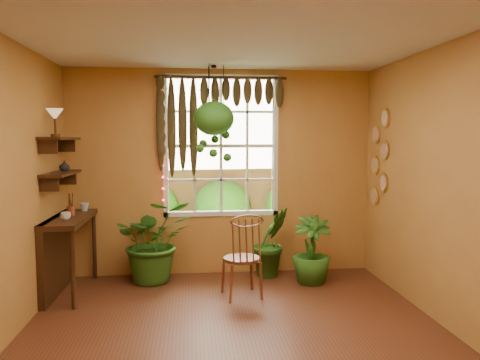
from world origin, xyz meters
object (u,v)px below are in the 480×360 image
object	(u,v)px
counter_ledge	(61,246)
hanging_basket	(214,123)
potted_plant_mid	(271,242)
potted_plant_left	(154,241)
windsor_chair	(243,269)

from	to	relation	value
counter_ledge	hanging_basket	bearing A→B (deg)	10.20
potted_plant_mid	hanging_basket	bearing A→B (deg)	-172.77
counter_ledge	potted_plant_left	distance (m)	1.10
potted_plant_mid	potted_plant_left	bearing A→B (deg)	-177.01
potted_plant_left	hanging_basket	world-z (taller)	hanging_basket
potted_plant_mid	hanging_basket	xyz separation A→B (m)	(-0.74, -0.09, 1.54)
windsor_chair	hanging_basket	bearing A→B (deg)	101.39
windsor_chair	hanging_basket	distance (m)	1.83
hanging_basket	counter_ledge	bearing A→B (deg)	-169.80
windsor_chair	potted_plant_mid	xyz separation A→B (m)	(0.46, 0.78, 0.13)
potted_plant_left	hanging_basket	xyz separation A→B (m)	(0.76, -0.02, 1.47)
counter_ledge	hanging_basket	size ratio (longest dim) A/B	0.99
windsor_chair	potted_plant_left	bearing A→B (deg)	135.00
windsor_chair	potted_plant_mid	size ratio (longest dim) A/B	1.23
counter_ledge	hanging_basket	world-z (taller)	hanging_basket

